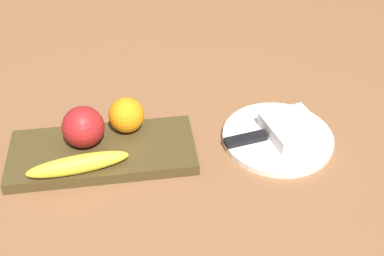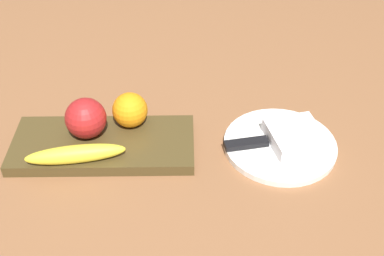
{
  "view_description": "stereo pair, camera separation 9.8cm",
  "coord_description": "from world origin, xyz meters",
  "px_view_note": "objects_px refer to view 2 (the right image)",
  "views": [
    {
      "loc": [
        0.04,
        -0.76,
        0.67
      ],
      "look_at": [
        0.15,
        -0.01,
        0.05
      ],
      "focal_mm": 45.82,
      "sensor_mm": 36.0,
      "label": 1
    },
    {
      "loc": [
        0.13,
        -0.77,
        0.67
      ],
      "look_at": [
        0.15,
        -0.01,
        0.05
      ],
      "focal_mm": 45.82,
      "sensor_mm": 36.0,
      "label": 2
    }
  ],
  "objects_px": {
    "dinner_plate": "(280,145)",
    "banana": "(76,154)",
    "orange_near_apple": "(130,110)",
    "apple": "(86,118)",
    "knife": "(254,143)",
    "fruit_tray": "(104,145)",
    "folded_napkin": "(295,137)"
  },
  "relations": [
    {
      "from": "knife",
      "to": "banana",
      "type": "bearing_deg",
      "value": 178.48
    },
    {
      "from": "banana",
      "to": "dinner_plate",
      "type": "height_order",
      "value": "banana"
    },
    {
      "from": "apple",
      "to": "dinner_plate",
      "type": "relative_size",
      "value": 0.36
    },
    {
      "from": "apple",
      "to": "knife",
      "type": "height_order",
      "value": "apple"
    },
    {
      "from": "fruit_tray",
      "to": "orange_near_apple",
      "type": "height_order",
      "value": "orange_near_apple"
    },
    {
      "from": "apple",
      "to": "folded_napkin",
      "type": "xyz_separation_m",
      "value": [
        0.42,
        -0.02,
        -0.04
      ]
    },
    {
      "from": "orange_near_apple",
      "to": "dinner_plate",
      "type": "height_order",
      "value": "orange_near_apple"
    },
    {
      "from": "banana",
      "to": "folded_napkin",
      "type": "xyz_separation_m",
      "value": [
        0.43,
        0.06,
        -0.01
      ]
    },
    {
      "from": "apple",
      "to": "banana",
      "type": "xyz_separation_m",
      "value": [
        -0.01,
        -0.08,
        -0.02
      ]
    },
    {
      "from": "fruit_tray",
      "to": "dinner_plate",
      "type": "xyz_separation_m",
      "value": [
        0.36,
        0.0,
        -0.01
      ]
    },
    {
      "from": "fruit_tray",
      "to": "apple",
      "type": "xyz_separation_m",
      "value": [
        -0.03,
        0.02,
        0.05
      ]
    },
    {
      "from": "fruit_tray",
      "to": "dinner_plate",
      "type": "distance_m",
      "value": 0.36
    },
    {
      "from": "apple",
      "to": "folded_napkin",
      "type": "distance_m",
      "value": 0.43
    },
    {
      "from": "orange_near_apple",
      "to": "folded_napkin",
      "type": "distance_m",
      "value": 0.34
    },
    {
      "from": "apple",
      "to": "knife",
      "type": "bearing_deg",
      "value": -4.43
    },
    {
      "from": "orange_near_apple",
      "to": "folded_napkin",
      "type": "xyz_separation_m",
      "value": [
        0.34,
        -0.05,
        -0.03
      ]
    },
    {
      "from": "banana",
      "to": "dinner_plate",
      "type": "relative_size",
      "value": 0.83
    },
    {
      "from": "apple",
      "to": "orange_near_apple",
      "type": "xyz_separation_m",
      "value": [
        0.09,
        0.03,
        -0.01
      ]
    },
    {
      "from": "orange_near_apple",
      "to": "dinner_plate",
      "type": "bearing_deg",
      "value": -9.64
    },
    {
      "from": "fruit_tray",
      "to": "folded_napkin",
      "type": "relative_size",
      "value": 3.4
    },
    {
      "from": "apple",
      "to": "orange_near_apple",
      "type": "distance_m",
      "value": 0.09
    },
    {
      "from": "apple",
      "to": "dinner_plate",
      "type": "height_order",
      "value": "apple"
    },
    {
      "from": "fruit_tray",
      "to": "knife",
      "type": "relative_size",
      "value": 2.04
    },
    {
      "from": "banana",
      "to": "orange_near_apple",
      "type": "distance_m",
      "value": 0.15
    },
    {
      "from": "knife",
      "to": "dinner_plate",
      "type": "bearing_deg",
      "value": -3.56
    },
    {
      "from": "banana",
      "to": "apple",
      "type": "bearing_deg",
      "value": -105.56
    },
    {
      "from": "apple",
      "to": "dinner_plate",
      "type": "bearing_deg",
      "value": -2.84
    },
    {
      "from": "fruit_tray",
      "to": "banana",
      "type": "relative_size",
      "value": 1.93
    },
    {
      "from": "orange_near_apple",
      "to": "folded_napkin",
      "type": "relative_size",
      "value": 0.68
    },
    {
      "from": "banana",
      "to": "orange_near_apple",
      "type": "bearing_deg",
      "value": -138.48
    },
    {
      "from": "orange_near_apple",
      "to": "apple",
      "type": "bearing_deg",
      "value": -158.96
    },
    {
      "from": "dinner_plate",
      "to": "banana",
      "type": "bearing_deg",
      "value": -171.44
    }
  ]
}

